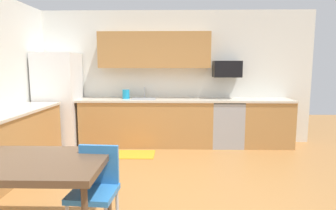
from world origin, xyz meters
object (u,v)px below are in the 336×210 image
(dining_table, at_px, (26,167))
(microwave, at_px, (227,69))
(refrigerator, at_px, (59,100))
(oven_range, at_px, (226,123))
(kettle, at_px, (126,95))
(chair_near_table, at_px, (96,185))

(dining_table, bearing_deg, microwave, 54.69)
(refrigerator, relative_size, dining_table, 1.31)
(oven_range, bearing_deg, kettle, 178.57)
(microwave, bearing_deg, chair_near_table, -118.73)
(microwave, xyz_separation_m, kettle, (-2.01, -0.05, -0.51))
(refrigerator, relative_size, kettle, 9.19)
(kettle, bearing_deg, microwave, 1.43)
(oven_range, distance_m, kettle, 2.09)
(refrigerator, xyz_separation_m, oven_range, (3.32, 0.08, -0.46))
(microwave, distance_m, kettle, 2.07)
(dining_table, height_order, kettle, kettle)
(chair_near_table, bearing_deg, refrigerator, 116.98)
(refrigerator, bearing_deg, dining_table, -72.99)
(chair_near_table, bearing_deg, oven_range, 60.50)
(refrigerator, distance_m, oven_range, 3.35)
(microwave, xyz_separation_m, dining_table, (-2.35, -3.32, -0.82))
(refrigerator, xyz_separation_m, kettle, (1.31, 0.13, 0.10))
(oven_range, relative_size, microwave, 1.69)
(chair_near_table, xyz_separation_m, kettle, (-0.24, 3.17, 0.52))
(oven_range, height_order, microwave, microwave)
(oven_range, relative_size, chair_near_table, 1.07)
(chair_near_table, bearing_deg, microwave, 61.27)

